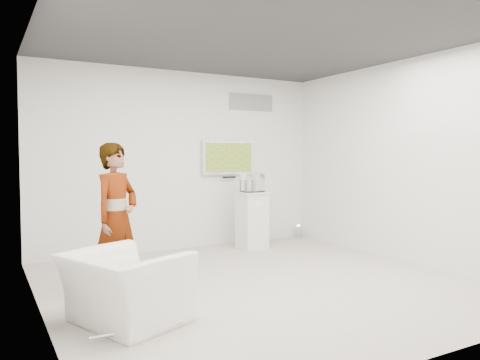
{
  "coord_description": "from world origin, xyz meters",
  "views": [
    {
      "loc": [
        -3.0,
        -4.89,
        1.58
      ],
      "look_at": [
        0.06,
        0.6,
        1.25
      ],
      "focal_mm": 35.0,
      "sensor_mm": 36.0,
      "label": 1
    }
  ],
  "objects": [
    {
      "name": "pedestal",
      "position": [
        1.02,
        1.9,
        0.48
      ],
      "size": [
        0.48,
        0.48,
        0.97
      ],
      "primitive_type": "cube",
      "rotation": [
        0.0,
        0.0,
        0.01
      ],
      "color": "silver",
      "rests_on": "room"
    },
    {
      "name": "room",
      "position": [
        0.0,
        0.0,
        1.5
      ],
      "size": [
        5.01,
        5.01,
        3.0
      ],
      "color": "beige",
      "rests_on": "ground"
    },
    {
      "name": "vitrine",
      "position": [
        1.02,
        1.9,
        1.13
      ],
      "size": [
        0.35,
        0.35,
        0.32
      ],
      "primitive_type": "cube",
      "rotation": [
        0.0,
        0.0,
        -0.1
      ],
      "color": "silver",
      "rests_on": "pedestal"
    },
    {
      "name": "console",
      "position": [
        1.02,
        1.9,
        1.07
      ],
      "size": [
        0.07,
        0.15,
        0.2
      ],
      "primitive_type": "cube",
      "rotation": [
        0.0,
        0.0,
        -0.16
      ],
      "color": "silver",
      "rests_on": "pedestal"
    },
    {
      "name": "tv",
      "position": [
        0.85,
        2.45,
        1.55
      ],
      "size": [
        1.0,
        0.08,
        0.6
      ],
      "primitive_type": "cube",
      "color": "silver",
      "rests_on": "room"
    },
    {
      "name": "floor_uplight",
      "position": [
        2.32,
        2.34,
        0.13
      ],
      "size": [
        0.21,
        0.21,
        0.25
      ],
      "primitive_type": "cylinder",
      "rotation": [
        0.0,
        0.0,
        0.38
      ],
      "color": "silver",
      "rests_on": "room"
    },
    {
      "name": "logo_decal",
      "position": [
        1.35,
        2.49,
        2.55
      ],
      "size": [
        0.9,
        0.02,
        0.3
      ],
      "primitive_type": "cube",
      "color": "gray",
      "rests_on": "room"
    },
    {
      "name": "person",
      "position": [
        -1.63,
        0.48,
        0.87
      ],
      "size": [
        0.75,
        0.7,
        1.73
      ],
      "primitive_type": "imported",
      "rotation": [
        0.0,
        0.0,
        0.61
      ],
      "color": "white",
      "rests_on": "room"
    },
    {
      "name": "armchair",
      "position": [
        -1.83,
        -0.58,
        0.34
      ],
      "size": [
        1.24,
        1.31,
        0.68
      ],
      "primitive_type": "imported",
      "rotation": [
        0.0,
        0.0,
        1.96
      ],
      "color": "white",
      "rests_on": "room"
    },
    {
      "name": "wii_remote",
      "position": [
        -1.52,
        0.75,
        1.56
      ],
      "size": [
        0.09,
        0.13,
        0.03
      ],
      "primitive_type": "cube",
      "rotation": [
        0.0,
        0.0,
        0.49
      ],
      "color": "silver",
      "rests_on": "person"
    }
  ]
}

